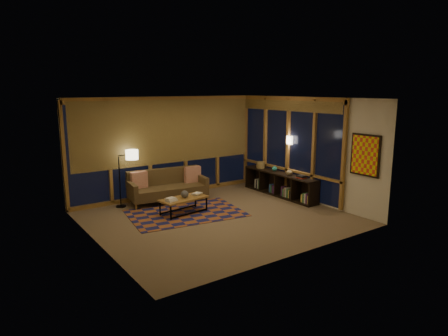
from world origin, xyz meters
TOP-DOWN VIEW (x-y plane):
  - floor at (0.00, 0.00)m, footprint 5.50×5.00m
  - ceiling at (0.00, 0.00)m, footprint 5.50×5.00m
  - walls at (0.00, 0.00)m, footprint 5.51×5.01m
  - window_wall_back at (0.00, 2.43)m, footprint 5.30×0.16m
  - window_wall_right at (2.68, 0.60)m, footprint 0.16×3.70m
  - wall_art at (2.71, -1.85)m, footprint 0.06×0.74m
  - wall_sconce at (2.62, 0.45)m, footprint 0.12×0.18m
  - sofa at (-0.31, 1.87)m, footprint 2.08×1.05m
  - pillow_left at (-1.00, 2.12)m, footprint 0.44×0.16m
  - pillow_right at (0.45, 1.91)m, footprint 0.46×0.19m
  - area_rug at (-0.44, 0.71)m, footprint 2.84×2.11m
  - coffee_table at (-0.48, 0.74)m, footprint 1.19×0.66m
  - book_stack_a at (-0.84, 0.68)m, footprint 0.28×0.24m
  - book_stack_b at (-0.07, 0.81)m, footprint 0.31×0.28m
  - ceramic_pot at (-0.45, 0.74)m, footprint 0.20×0.20m
  - floor_lamp at (-1.50, 2.13)m, footprint 0.52×0.39m
  - bookshelf at (2.49, 0.65)m, footprint 0.40×2.56m
  - basket at (2.47, 1.45)m, footprint 0.29×0.29m
  - teal_bowl at (2.49, 0.87)m, footprint 0.14×0.14m
  - vase at (2.49, 0.29)m, footprint 0.22×0.22m
  - shelf_book_stack at (2.49, -0.16)m, footprint 0.24×0.30m

SIDE VIEW (x-z plane):
  - floor at x=0.00m, z-range -0.01..0.01m
  - area_rug at x=-0.44m, z-range 0.00..0.01m
  - coffee_table at x=-0.48m, z-range 0.00..0.38m
  - bookshelf at x=2.49m, z-range 0.00..0.64m
  - book_stack_b at x=-0.07m, z-range 0.38..0.43m
  - sofa at x=-0.31m, z-range 0.00..0.82m
  - book_stack_a at x=-0.84m, z-range 0.38..0.45m
  - ceramic_pot at x=-0.45m, z-range 0.38..0.56m
  - pillow_left at x=-1.00m, z-range 0.41..0.84m
  - pillow_right at x=0.45m, z-range 0.41..0.85m
  - shelf_book_stack at x=2.49m, z-range 0.64..0.72m
  - teal_bowl at x=2.49m, z-range 0.64..0.78m
  - floor_lamp at x=-1.50m, z-range 0.00..1.43m
  - vase at x=2.49m, z-range 0.64..0.82m
  - basket at x=2.47m, z-range 0.64..0.82m
  - walls at x=0.00m, z-range 0.00..2.70m
  - window_wall_back at x=0.00m, z-range 0.05..2.65m
  - window_wall_right at x=2.68m, z-range 0.05..2.65m
  - wall_art at x=2.71m, z-range 0.98..1.92m
  - wall_sconce at x=2.62m, z-range 1.44..1.66m
  - ceiling at x=0.00m, z-range 2.70..2.71m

